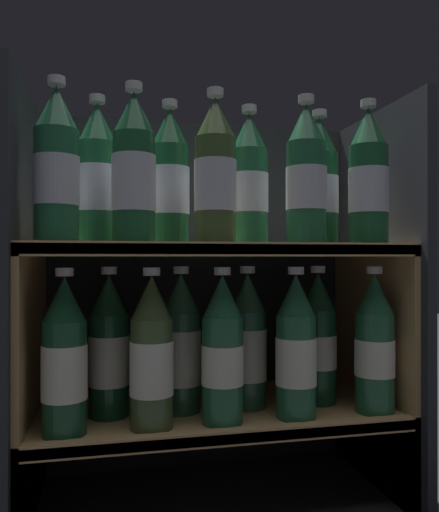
# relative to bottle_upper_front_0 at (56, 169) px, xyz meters

# --- Properties ---
(fridge_back_wall) EXTENTS (0.76, 0.02, 0.81)m
(fridge_back_wall) POSITION_rel_bottle_upper_front_0_xyz_m (0.30, 0.29, -0.24)
(fridge_back_wall) COLOR #23262B
(fridge_back_wall) RESTS_ON ground_plane
(fridge_side_left) EXTENTS (0.02, 0.38, 0.81)m
(fridge_side_left) POSITION_rel_bottle_upper_front_0_xyz_m (-0.07, 0.11, -0.24)
(fridge_side_left) COLOR #23262B
(fridge_side_left) RESTS_ON ground_plane
(fridge_side_right) EXTENTS (0.02, 0.38, 0.81)m
(fridge_side_right) POSITION_rel_bottle_upper_front_0_xyz_m (0.66, 0.11, -0.24)
(fridge_side_right) COLOR #23262B
(fridge_side_right) RESTS_ON ground_plane
(shelf_lower) EXTENTS (0.72, 0.34, 0.19)m
(shelf_lower) POSITION_rel_bottle_upper_front_0_xyz_m (0.30, 0.10, -0.48)
(shelf_lower) COLOR tan
(shelf_lower) RESTS_ON ground_plane
(shelf_upper) EXTENTS (0.72, 0.34, 0.52)m
(shelf_upper) POSITION_rel_bottle_upper_front_0_xyz_m (0.30, 0.10, -0.25)
(shelf_upper) COLOR tan
(shelf_upper) RESTS_ON ground_plane
(bottle_upper_front_0) EXTENTS (0.08, 0.08, 0.28)m
(bottle_upper_front_0) POSITION_rel_bottle_upper_front_0_xyz_m (0.00, 0.00, 0.00)
(bottle_upper_front_0) COLOR #1E5638
(bottle_upper_front_0) RESTS_ON shelf_upper
(bottle_upper_front_1) EXTENTS (0.08, 0.08, 0.28)m
(bottle_upper_front_1) POSITION_rel_bottle_upper_front_0_xyz_m (0.13, 0.00, -0.00)
(bottle_upper_front_1) COLOR #194C2D
(bottle_upper_front_1) RESTS_ON shelf_upper
(bottle_upper_front_2) EXTENTS (0.08, 0.08, 0.28)m
(bottle_upper_front_2) POSITION_rel_bottle_upper_front_0_xyz_m (0.28, 0.00, -0.00)
(bottle_upper_front_2) COLOR #384C28
(bottle_upper_front_2) RESTS_ON shelf_upper
(bottle_upper_front_3) EXTENTS (0.08, 0.08, 0.28)m
(bottle_upper_front_3) POSITION_rel_bottle_upper_front_0_xyz_m (0.45, -0.00, 0.00)
(bottle_upper_front_3) COLOR #1E5638
(bottle_upper_front_3) RESTS_ON shelf_upper
(bottle_upper_front_4) EXTENTS (0.08, 0.08, 0.28)m
(bottle_upper_front_4) POSITION_rel_bottle_upper_front_0_xyz_m (0.58, 0.00, -0.00)
(bottle_upper_front_4) COLOR #194C2D
(bottle_upper_front_4) RESTS_ON shelf_upper
(bottle_upper_back_0) EXTENTS (0.08, 0.08, 0.28)m
(bottle_upper_back_0) POSITION_rel_bottle_upper_front_0_xyz_m (0.06, 0.08, -0.00)
(bottle_upper_back_0) COLOR #1E5638
(bottle_upper_back_0) RESTS_ON shelf_upper
(bottle_upper_back_1) EXTENTS (0.08, 0.08, 0.28)m
(bottle_upper_back_1) POSITION_rel_bottle_upper_front_0_xyz_m (0.20, 0.08, -0.00)
(bottle_upper_back_1) COLOR #194C2D
(bottle_upper_back_1) RESTS_ON shelf_upper
(bottle_upper_back_2) EXTENTS (0.08, 0.08, 0.28)m
(bottle_upper_back_2) POSITION_rel_bottle_upper_front_0_xyz_m (0.36, 0.08, 0.00)
(bottle_upper_back_2) COLOR #1E5638
(bottle_upper_back_2) RESTS_ON shelf_upper
(bottle_upper_back_3) EXTENTS (0.08, 0.08, 0.28)m
(bottle_upper_back_3) POSITION_rel_bottle_upper_front_0_xyz_m (0.52, 0.08, 0.00)
(bottle_upper_back_3) COLOR #194C2D
(bottle_upper_back_3) RESTS_ON shelf_upper
(bottle_lower_front_0) EXTENTS (0.08, 0.08, 0.28)m
(bottle_lower_front_0) POSITION_rel_bottle_upper_front_0_xyz_m (0.01, 0.00, -0.32)
(bottle_lower_front_0) COLOR #144228
(bottle_lower_front_0) RESTS_ON shelf_lower
(bottle_lower_front_1) EXTENTS (0.08, 0.08, 0.28)m
(bottle_lower_front_1) POSITION_rel_bottle_upper_front_0_xyz_m (0.16, 0.00, -0.32)
(bottle_lower_front_1) COLOR #384C28
(bottle_lower_front_1) RESTS_ON shelf_lower
(bottle_lower_front_2) EXTENTS (0.08, 0.08, 0.28)m
(bottle_lower_front_2) POSITION_rel_bottle_upper_front_0_xyz_m (0.29, -0.00, -0.32)
(bottle_lower_front_2) COLOR #1E5638
(bottle_lower_front_2) RESTS_ON shelf_lower
(bottle_lower_front_3) EXTENTS (0.08, 0.08, 0.28)m
(bottle_lower_front_3) POSITION_rel_bottle_upper_front_0_xyz_m (0.43, 0.00, -0.32)
(bottle_lower_front_3) COLOR #1E5638
(bottle_lower_front_3) RESTS_ON shelf_lower
(bottle_lower_front_4) EXTENTS (0.08, 0.08, 0.28)m
(bottle_lower_front_4) POSITION_rel_bottle_upper_front_0_xyz_m (0.59, -0.00, -0.32)
(bottle_lower_front_4) COLOR #1E5638
(bottle_lower_front_4) RESTS_ON shelf_lower
(bottle_lower_back_0) EXTENTS (0.08, 0.08, 0.28)m
(bottle_lower_back_0) POSITION_rel_bottle_upper_front_0_xyz_m (0.09, 0.08, -0.32)
(bottle_lower_back_0) COLOR #144228
(bottle_lower_back_0) RESTS_ON shelf_lower
(bottle_lower_back_1) EXTENTS (0.08, 0.08, 0.28)m
(bottle_lower_back_1) POSITION_rel_bottle_upper_front_0_xyz_m (0.22, 0.08, -0.33)
(bottle_lower_back_1) COLOR #285B42
(bottle_lower_back_1) RESTS_ON shelf_lower
(bottle_lower_back_2) EXTENTS (0.08, 0.08, 0.28)m
(bottle_lower_back_2) POSITION_rel_bottle_upper_front_0_xyz_m (0.36, 0.08, -0.33)
(bottle_lower_back_2) COLOR #285B42
(bottle_lower_back_2) RESTS_ON shelf_lower
(bottle_lower_back_3) EXTENTS (0.08, 0.08, 0.28)m
(bottle_lower_back_3) POSITION_rel_bottle_upper_front_0_xyz_m (0.51, 0.08, -0.32)
(bottle_lower_back_3) COLOR #144228
(bottle_lower_back_3) RESTS_ON shelf_lower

